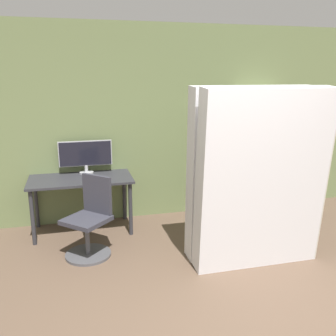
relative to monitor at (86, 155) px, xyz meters
name	(u,v)px	position (x,y,z in m)	size (l,w,h in m)	color
wall_back	(166,123)	(1.14, 0.14, 0.37)	(8.00, 0.06, 2.70)	#6B7A4C
desk	(81,185)	(-0.09, -0.23, -0.34)	(1.31, 0.68, 0.73)	#2D2D33
monitor	(86,155)	(0.00, 0.00, 0.00)	(0.70, 0.19, 0.44)	#B7B7BC
office_chair	(90,224)	(-0.02, -0.93, -0.62)	(0.62, 0.62, 0.91)	#4C4C51
bookshelf	(250,153)	(2.40, -0.01, -0.11)	(0.67, 0.29, 1.75)	beige
mattress_near	(263,180)	(1.73, -1.65, -0.02)	(1.39, 0.39, 1.92)	silver
mattress_far	(250,173)	(1.73, -1.35, -0.02)	(1.39, 0.32, 1.92)	silver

